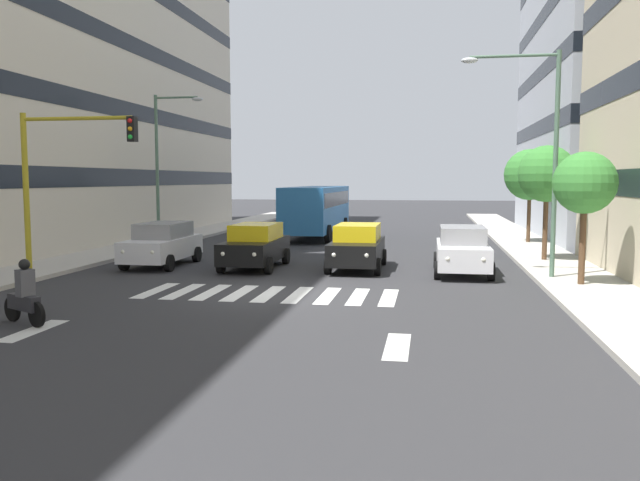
% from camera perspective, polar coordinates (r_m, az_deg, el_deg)
% --- Properties ---
extents(ground_plane, '(180.00, 180.00, 0.00)m').
position_cam_1_polar(ground_plane, '(19.48, -4.56, -4.74)').
color(ground_plane, '#2D2D30').
extents(sidewalk_left, '(2.81, 90.00, 0.15)m').
position_cam_1_polar(sidewalk_left, '(19.51, 24.20, -4.96)').
color(sidewalk_left, '#B2ADA3').
rests_on(sidewalk_left, ground_plane).
extents(building_left_block_0, '(10.39, 18.70, 25.83)m').
position_cam_1_polar(building_left_block_0, '(43.39, 26.07, 17.51)').
color(building_left_block_0, '#ADB2BC').
rests_on(building_left_block_0, ground_plane).
extents(crosswalk_markings, '(7.65, 2.80, 0.01)m').
position_cam_1_polar(crosswalk_markings, '(19.48, -4.56, -4.72)').
color(crosswalk_markings, silver).
rests_on(crosswalk_markings, ground_plane).
extents(lane_arrow_0, '(0.50, 2.20, 0.01)m').
position_cam_1_polar(lane_arrow_0, '(13.53, 6.86, -9.27)').
color(lane_arrow_0, silver).
rests_on(lane_arrow_0, ground_plane).
extents(lane_arrow_1, '(0.50, 2.20, 0.01)m').
position_cam_1_polar(lane_arrow_1, '(16.16, -24.04, -7.29)').
color(lane_arrow_1, silver).
rests_on(lane_arrow_1, ground_plane).
extents(car_0, '(2.02, 4.44, 1.72)m').
position_cam_1_polar(car_0, '(23.98, 12.48, -0.80)').
color(car_0, silver).
rests_on(car_0, ground_plane).
extents(car_1, '(2.02, 4.44, 1.72)m').
position_cam_1_polar(car_1, '(24.65, 3.32, -0.51)').
color(car_1, black).
rests_on(car_1, ground_plane).
extents(car_2, '(2.02, 4.44, 1.72)m').
position_cam_1_polar(car_2, '(25.05, -5.75, -0.44)').
color(car_2, black).
rests_on(car_2, ground_plane).
extents(car_3, '(2.02, 4.44, 1.72)m').
position_cam_1_polar(car_3, '(26.38, -13.77, -0.27)').
color(car_3, silver).
rests_on(car_3, ground_plane).
extents(bus_behind_traffic, '(2.78, 10.50, 3.00)m').
position_cam_1_polar(bus_behind_traffic, '(38.47, -0.27, 3.08)').
color(bus_behind_traffic, '#286BAD').
rests_on(bus_behind_traffic, ground_plane).
extents(motorcycle_with_rider, '(1.56, 0.87, 1.57)m').
position_cam_1_polar(motorcycle_with_rider, '(16.82, -24.69, -4.60)').
color(motorcycle_with_rider, black).
rests_on(motorcycle_with_rider, ground_plane).
extents(traffic_light_gantry, '(3.85, 0.36, 5.50)m').
position_cam_1_polar(traffic_light_gantry, '(21.80, -22.29, 5.63)').
color(traffic_light_gantry, '#AD991E').
rests_on(traffic_light_gantry, ground_plane).
extents(street_lamp_left, '(3.23, 0.28, 7.51)m').
position_cam_1_polar(street_lamp_left, '(22.92, 18.89, 8.44)').
color(street_lamp_left, '#4C6B56').
rests_on(street_lamp_left, sidewalk_left).
extents(street_lamp_right, '(2.55, 0.28, 7.48)m').
position_cam_1_polar(street_lamp_right, '(33.50, -13.64, 7.37)').
color(street_lamp_right, '#4C6B56').
rests_on(street_lamp_right, sidewalk_right).
extents(street_tree_0, '(1.94, 1.94, 4.15)m').
position_cam_1_polar(street_tree_0, '(21.67, 22.38, 4.68)').
color(street_tree_0, '#513823').
rests_on(street_tree_0, sidewalk_left).
extents(street_tree_1, '(2.31, 2.31, 4.67)m').
position_cam_1_polar(street_tree_1, '(27.85, 19.43, 5.55)').
color(street_tree_1, '#513823').
rests_on(street_tree_1, sidewalk_left).
extents(street_tree_2, '(2.67, 2.67, 4.87)m').
position_cam_1_polar(street_tree_2, '(35.53, 18.09, 5.54)').
color(street_tree_2, '#513823').
rests_on(street_tree_2, sidewalk_left).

